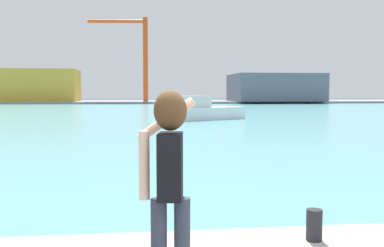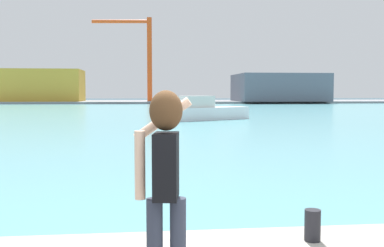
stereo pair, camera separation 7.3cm
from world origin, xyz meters
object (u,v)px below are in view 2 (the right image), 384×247
Objects in this scene: person_photographer at (165,170)px; port_crane at (142,50)px; warehouse_right at (279,88)px; harbor_bollard at (313,225)px; boat_moored at (204,111)px; warehouse_left at (43,85)px.

person_photographer is 89.94m from port_crane.
port_crane is at bearing 8.55° from person_photographer.
harbor_bollard is at bearing -106.93° from warehouse_right.
boat_moored is 59.04m from warehouse_right.
warehouse_right is at bearing 38.82° from boat_moored.
boat_moored is at bearing 84.50° from harbor_bollard.
port_crane reaches higher than harbor_bollard.
boat_moored is 0.44× the size of port_crane.
port_crane is at bearing -1.34° from warehouse_left.
warehouse_left is 21.23m from port_crane.
harbor_bollard is 0.02× the size of warehouse_left.
warehouse_right is at bearing 73.07° from harbor_bollard.
person_photographer is at bearing -89.88° from port_crane.
boat_moored is at bearing -112.92° from warehouse_right.
boat_moored is at bearing 0.03° from person_photographer.
harbor_bollard is 0.05× the size of boat_moored.
person_photographer is 0.10× the size of port_crane.
boat_moored is 0.43× the size of warehouse_right.
harbor_bollard is 0.02× the size of port_crane.
harbor_bollard is at bearing -123.75° from boat_moored.
warehouse_left reaches higher than warehouse_right.
harbor_bollard is at bearing -88.74° from port_crane.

